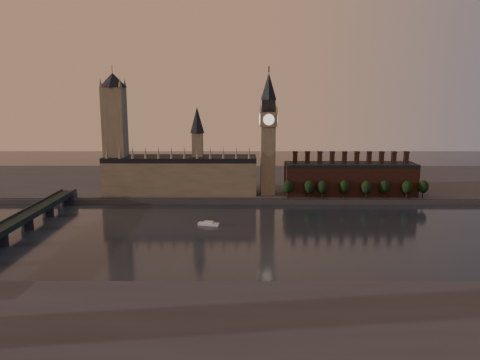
# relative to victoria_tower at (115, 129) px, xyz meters

# --- Properties ---
(ground) EXTENTS (900.00, 900.00, 0.00)m
(ground) POSITION_rel_victoria_tower_xyz_m (120.00, -115.00, -59.09)
(ground) COLOR black
(ground) RESTS_ON ground
(north_bank) EXTENTS (900.00, 182.00, 4.00)m
(north_bank) POSITION_rel_victoria_tower_xyz_m (120.00, 63.04, -57.09)
(north_bank) COLOR #424247
(north_bank) RESTS_ON ground
(palace_of_westminster) EXTENTS (130.00, 30.30, 74.00)m
(palace_of_westminster) POSITION_rel_victoria_tower_xyz_m (55.59, -0.09, -37.46)
(palace_of_westminster) COLOR gray
(palace_of_westminster) RESTS_ON north_bank
(victoria_tower) EXTENTS (24.00, 24.00, 108.00)m
(victoria_tower) POSITION_rel_victoria_tower_xyz_m (0.00, 0.00, 0.00)
(victoria_tower) COLOR gray
(victoria_tower) RESTS_ON north_bank
(big_ben) EXTENTS (15.00, 15.00, 107.00)m
(big_ben) POSITION_rel_victoria_tower_xyz_m (130.00, -5.00, -2.26)
(big_ben) COLOR gray
(big_ben) RESTS_ON north_bank
(chimney_block) EXTENTS (110.00, 25.00, 37.00)m
(chimney_block) POSITION_rel_victoria_tower_xyz_m (200.00, -5.00, -41.27)
(chimney_block) COLOR #522B1F
(chimney_block) RESTS_ON north_bank
(embankment_tree_0) EXTENTS (8.60, 8.60, 14.88)m
(embankment_tree_0) POSITION_rel_victoria_tower_xyz_m (146.00, -19.73, -45.62)
(embankment_tree_0) COLOR black
(embankment_tree_0) RESTS_ON north_bank
(embankment_tree_1) EXTENTS (8.60, 8.60, 14.88)m
(embankment_tree_1) POSITION_rel_victoria_tower_xyz_m (163.44, -20.16, -45.62)
(embankment_tree_1) COLOR black
(embankment_tree_1) RESTS_ON north_bank
(embankment_tree_2) EXTENTS (8.60, 8.60, 14.88)m
(embankment_tree_2) POSITION_rel_victoria_tower_xyz_m (174.26, -20.86, -45.62)
(embankment_tree_2) COLOR black
(embankment_tree_2) RESTS_ON north_bank
(embankment_tree_3) EXTENTS (8.60, 8.60, 14.88)m
(embankment_tree_3) POSITION_rel_victoria_tower_xyz_m (192.39, -19.54, -45.62)
(embankment_tree_3) COLOR black
(embankment_tree_3) RESTS_ON north_bank
(embankment_tree_4) EXTENTS (8.60, 8.60, 14.88)m
(embankment_tree_4) POSITION_rel_victoria_tower_xyz_m (210.35, -21.37, -45.62)
(embankment_tree_4) COLOR black
(embankment_tree_4) RESTS_ON north_bank
(embankment_tree_5) EXTENTS (8.60, 8.60, 14.88)m
(embankment_tree_5) POSITION_rel_victoria_tower_xyz_m (225.29, -20.04, -45.62)
(embankment_tree_5) COLOR black
(embankment_tree_5) RESTS_ON north_bank
(embankment_tree_6) EXTENTS (8.60, 8.60, 14.88)m
(embankment_tree_6) POSITION_rel_victoria_tower_xyz_m (243.55, -21.35, -45.62)
(embankment_tree_6) COLOR black
(embankment_tree_6) RESTS_ON north_bank
(embankment_tree_7) EXTENTS (8.60, 8.60, 14.88)m
(embankment_tree_7) POSITION_rel_victoria_tower_xyz_m (257.36, -19.70, -45.62)
(embankment_tree_7) COLOR black
(embankment_tree_7) RESTS_ON north_bank
(westminster_bridge) EXTENTS (14.00, 200.00, 11.55)m
(westminster_bridge) POSITION_rel_victoria_tower_xyz_m (-35.00, -117.70, -51.65)
(westminster_bridge) COLOR #1B2A25
(westminster_bridge) RESTS_ON ground
(river_boat) EXTENTS (15.00, 7.30, 2.89)m
(river_boat) POSITION_rel_victoria_tower_xyz_m (85.13, -88.09, -57.98)
(river_boat) COLOR silver
(river_boat) RESTS_ON ground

